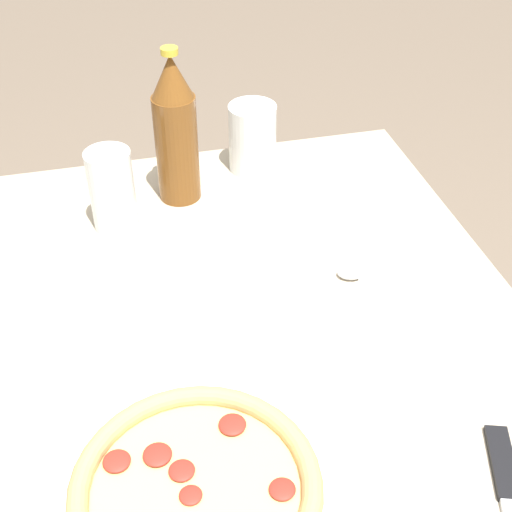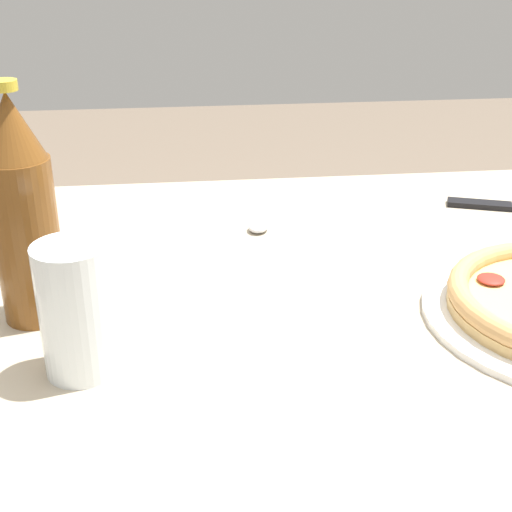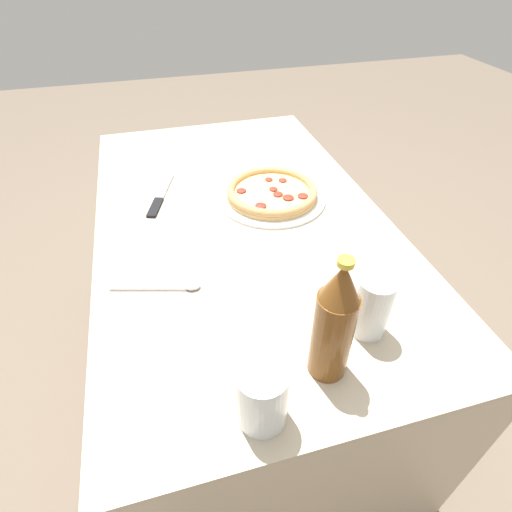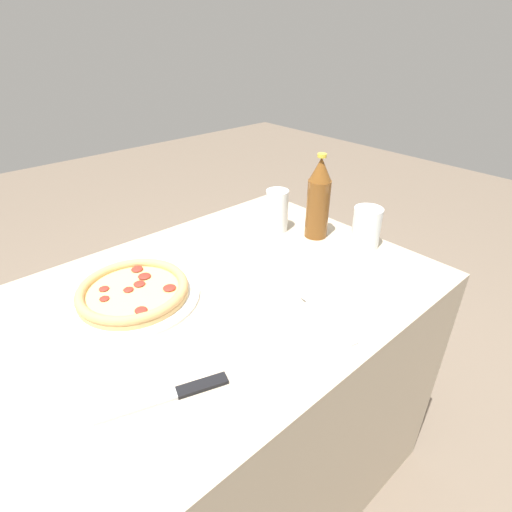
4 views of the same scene
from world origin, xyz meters
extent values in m
plane|color=#6B5B4C|center=(0.00, 0.00, 0.00)|extent=(8.00, 8.00, 0.00)
cube|color=#B7A88E|center=(0.00, 0.00, 0.38)|extent=(1.30, 0.77, 0.75)
cylinder|color=white|center=(-0.06, 0.11, 0.76)|extent=(0.31, 0.31, 0.01)
cylinder|color=tan|center=(-0.06, 0.11, 0.77)|extent=(0.26, 0.26, 0.01)
cylinder|color=#E5C170|center=(-0.06, 0.11, 0.78)|extent=(0.23, 0.23, 0.00)
torus|color=tan|center=(-0.06, 0.11, 0.78)|extent=(0.26, 0.26, 0.02)
ellipsoid|color=maroon|center=(-0.06, 0.11, 0.78)|extent=(0.02, 0.02, 0.01)
ellipsoid|color=maroon|center=(-0.08, 0.02, 0.78)|extent=(0.03, 0.03, 0.01)
ellipsoid|color=maroon|center=(-0.01, 0.18, 0.78)|extent=(0.03, 0.03, 0.01)
ellipsoid|color=maroon|center=(-0.12, 0.12, 0.78)|extent=(0.02, 0.02, 0.01)
ellipsoid|color=maroon|center=(-0.03, 0.12, 0.78)|extent=(0.03, 0.03, 0.01)
ellipsoid|color=maroon|center=(-0.11, 0.16, 0.78)|extent=(0.02, 0.02, 0.01)
ellipsoid|color=maroon|center=(0.01, 0.06, 0.78)|extent=(0.03, 0.03, 0.01)
ellipsoid|color=maroon|center=(-0.01, 0.14, 0.78)|extent=(0.03, 0.03, 0.01)
cylinder|color=white|center=(0.46, 0.14, 0.82)|extent=(0.07, 0.07, 0.13)
cylinder|color=#935123|center=(0.46, 0.14, 0.80)|extent=(0.06, 0.06, 0.09)
cylinder|color=white|center=(0.57, -0.10, 0.81)|extent=(0.08, 0.08, 0.12)
cylinder|color=beige|center=(0.57, -0.10, 0.79)|extent=(0.07, 0.07, 0.07)
cylinder|color=brown|center=(0.52, 0.03, 0.84)|extent=(0.07, 0.07, 0.18)
cone|color=brown|center=(0.52, 0.03, 0.97)|extent=(0.07, 0.07, 0.07)
cylinder|color=gold|center=(0.52, 0.03, 1.01)|extent=(0.03, 0.03, 0.01)
cube|color=black|center=(-0.09, -0.22, 0.76)|extent=(0.10, 0.05, 0.01)
cube|color=silver|center=(-0.20, -0.18, 0.76)|extent=(0.14, 0.07, 0.01)
cube|color=silver|center=(0.22, -0.26, 0.76)|extent=(0.06, 0.17, 0.01)
ellipsoid|color=silver|center=(0.25, -0.17, 0.76)|extent=(0.04, 0.04, 0.01)
camera|label=1|loc=(-0.48, 0.15, 1.41)|focal=50.00mm
camera|label=2|loc=(0.35, 0.73, 1.15)|focal=50.00mm
camera|label=3|loc=(0.89, -0.20, 1.37)|focal=28.00mm
camera|label=4|loc=(-0.35, -0.66, 1.32)|focal=28.00mm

